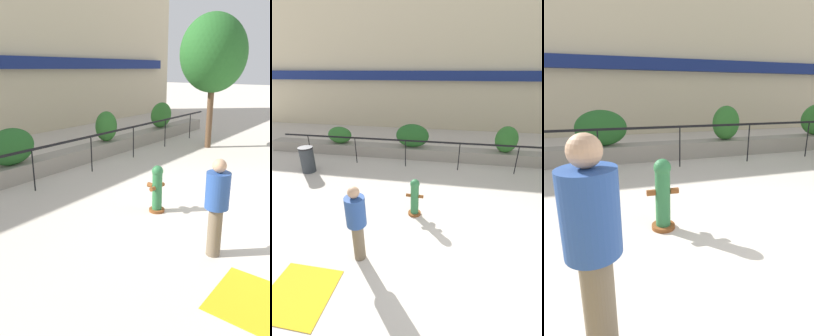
# 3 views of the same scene
# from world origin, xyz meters

# --- Properties ---
(ground_plane) EXTENTS (120.00, 120.00, 0.00)m
(ground_plane) POSITION_xyz_m (0.00, 0.00, 0.00)
(ground_plane) COLOR beige
(building_facade) EXTENTS (30.00, 1.36, 8.00)m
(building_facade) POSITION_xyz_m (0.00, 11.98, 3.99)
(building_facade) COLOR beige
(building_facade) RESTS_ON ground
(planter_wall_low) EXTENTS (18.00, 0.70, 0.50)m
(planter_wall_low) POSITION_xyz_m (0.00, 6.00, 0.25)
(planter_wall_low) COLOR gray
(planter_wall_low) RESTS_ON ground
(fence_railing_segment) EXTENTS (15.00, 0.05, 1.15)m
(fence_railing_segment) POSITION_xyz_m (-0.00, 4.90, 1.02)
(fence_railing_segment) COLOR black
(fence_railing_segment) RESTS_ON ground
(hedge_bush_1) EXTENTS (1.47, 0.64, 1.04)m
(hedge_bush_1) POSITION_xyz_m (-2.03, 6.00, 1.02)
(hedge_bush_1) COLOR #235B23
(hedge_bush_1) RESTS_ON planter_wall_low
(hedge_bush_2) EXTENTS (0.91, 0.70, 1.11)m
(hedge_bush_2) POSITION_xyz_m (1.93, 6.00, 1.05)
(hedge_bush_2) COLOR #2D6B28
(hedge_bush_2) RESTS_ON planter_wall_low
(fire_hydrant) EXTENTS (0.48, 0.44, 1.08)m
(fire_hydrant) POSITION_xyz_m (-1.27, 1.62, 0.55)
(fire_hydrant) COLOR brown
(fire_hydrant) RESTS_ON ground
(pedestrian) EXTENTS (0.56, 0.56, 1.73)m
(pedestrian) POSITION_xyz_m (-2.19, -0.16, 0.99)
(pedestrian) COLOR brown
(pedestrian) RESTS_ON ground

